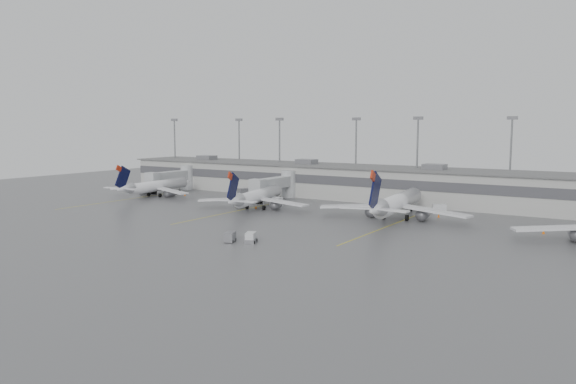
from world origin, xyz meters
The scene contains 19 objects.
ground centered at (0.00, 0.00, 0.00)m, with size 260.00×260.00×0.00m, color #4E4E50.
terminal centered at (-0.01, 57.98, 4.17)m, with size 152.00×17.00×9.45m.
light_masts centered at (0.00, 63.75, 12.03)m, with size 142.40×8.00×20.60m.
jet_bridge_left centered at (-55.50, 45.72, 3.87)m, with size 4.00×17.20×7.00m.
jet_bridge_right centered at (-20.50, 45.72, 3.87)m, with size 4.00×17.20×7.00m.
stand_markings centered at (0.00, 24.00, 0.01)m, with size 105.25×40.00×0.01m.
jet_far_left centered at (-50.46, 32.23, 2.82)m, with size 24.99×28.09×9.08m.
jet_mid_left centered at (-15.28, 28.37, 2.92)m, with size 25.33×28.70×9.41m.
jet_mid_right centered at (15.96, 32.10, 3.39)m, with size 29.90×33.67×10.90m.
baggage_tug centered at (4.89, -1.12, 0.65)m, with size 2.48×3.01×1.67m.
baggage_cart centered at (1.69, -2.32, 0.83)m, with size 2.26×2.82×1.59m.
gse_uld_a centered at (-56.07, 42.71, 0.92)m, with size 2.61×1.74×1.85m, color silver.
gse_uld_b centered at (-14.93, 35.74, 0.96)m, with size 2.70×1.80×1.91m, color silver.
gse_uld_c centered at (20.77, 44.33, 0.97)m, with size 2.73×1.82×1.93m, color silver.
gse_loader centered at (-31.85, 45.87, 1.00)m, with size 2.00×3.20×2.00m, color slate.
cone_a centered at (-45.20, 37.65, 0.36)m, with size 0.46×0.46×0.73m, color #FF6905.
cone_b centered at (-16.04, 29.25, 0.34)m, with size 0.43×0.43×0.68m, color #FF6905.
cone_c centered at (22.27, 39.11, 0.39)m, with size 0.49×0.49×0.77m, color #FF6905.
cone_d centered at (42.80, 31.85, 0.39)m, with size 0.49×0.49×0.77m, color #FF6905.
Camera 1 is at (56.80, -71.36, 18.46)m, focal length 35.00 mm.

